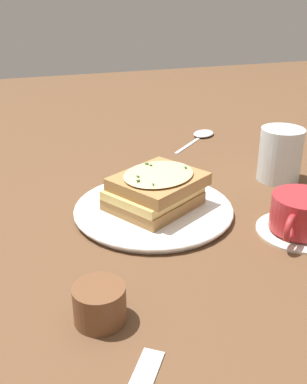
% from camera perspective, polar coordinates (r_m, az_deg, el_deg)
% --- Properties ---
extents(ground_plane, '(2.40, 2.40, 0.00)m').
position_cam_1_polar(ground_plane, '(0.75, -1.06, -1.86)').
color(ground_plane, brown).
extents(dinner_plate, '(0.26, 0.26, 0.01)m').
position_cam_1_polar(dinner_plate, '(0.72, 0.00, -2.19)').
color(dinner_plate, white).
rests_on(dinner_plate, ground_plane).
extents(sandwich, '(0.18, 0.16, 0.06)m').
position_cam_1_polar(sandwich, '(0.71, 0.28, 0.30)').
color(sandwich, '#A37542').
rests_on(sandwich, dinner_plate).
extents(teacup_with_saucer, '(0.12, 0.12, 0.06)m').
position_cam_1_polar(teacup_with_saucer, '(0.69, 18.14, -2.91)').
color(teacup_with_saucer, silver).
rests_on(teacup_with_saucer, ground_plane).
extents(water_glass, '(0.08, 0.08, 0.10)m').
position_cam_1_polar(water_glass, '(0.86, 15.80, 4.61)').
color(water_glass, silver).
rests_on(water_glass, ground_plane).
extents(spoon, '(0.15, 0.14, 0.01)m').
position_cam_1_polar(spoon, '(1.10, 6.17, 7.25)').
color(spoon, silver).
rests_on(spoon, ground_plane).
extents(condiment_pot, '(0.06, 0.06, 0.04)m').
position_cam_1_polar(condiment_pot, '(0.51, -6.86, -13.90)').
color(condiment_pot, brown).
rests_on(condiment_pot, ground_plane).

